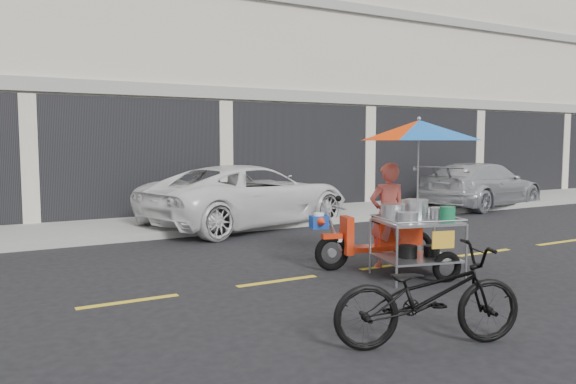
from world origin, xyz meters
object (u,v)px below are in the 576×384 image
silver_pickup (482,185)px  near_bicycle (428,296)px  food_vendor_rig (406,176)px  white_pickup (249,196)px

silver_pickup → near_bicycle: size_ratio=2.47×
silver_pickup → food_vendor_rig: food_vendor_rig is taller
food_vendor_rig → near_bicycle: bearing=-113.1°
white_pickup → silver_pickup: size_ratio=1.11×
white_pickup → food_vendor_rig: (0.02, -5.16, 0.72)m
white_pickup → food_vendor_rig: food_vendor_rig is taller
silver_pickup → near_bicycle: bearing=117.6°
near_bicycle → food_vendor_rig: size_ratio=0.81×
white_pickup → near_bicycle: size_ratio=2.75×
near_bicycle → food_vendor_rig: (1.76, 2.35, 0.93)m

